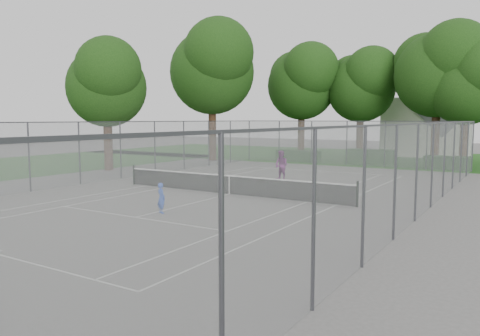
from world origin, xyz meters
The scene contains 17 objects.
ground centered at (0.00, 0.00, 0.00)m, with size 120.00×120.00×0.00m, color slate.
grass_far centered at (0.00, 26.00, 0.00)m, with size 60.00×20.00×0.00m, color #1D4D16.
court_markings centered at (0.00, 0.00, 0.01)m, with size 11.03×23.83×0.01m.
tennis_net centered at (0.00, 0.00, 0.51)m, with size 12.87×0.10×1.10m.
perimeter_fence centered at (0.00, 0.00, 1.81)m, with size 18.08×34.08×3.52m.
tree_far_left centered at (-6.30, 22.30, 7.35)m, with size 7.44×6.80×10.70m.
tree_far_midleft centered at (-0.96, 23.53, 6.92)m, with size 7.00×6.39×10.07m.
tree_far_midright centered at (5.84, 21.85, 7.76)m, with size 7.85×7.17×11.28m.
tree_far_right centered at (8.06, 21.03, 6.56)m, with size 6.64×6.06×9.55m.
tree_side_back centered at (-11.43, 14.81, 8.32)m, with size 8.42×7.69×12.10m.
tree_side_front centered at (-13.23, 4.43, 6.35)m, with size 6.43×5.87×9.24m.
hedge_left centered at (-4.75, 18.18, 0.48)m, with size 3.84×1.15×0.96m, color #194014.
hedge_mid centered at (1.45, 18.80, 0.61)m, with size 3.87×1.11×1.22m, color #194014.
hedge_right centered at (7.32, 17.90, 0.48)m, with size 3.21×1.18×0.96m, color #194014.
house centered at (3.54, 30.28, 3.82)m, with size 7.62×5.90×9.48m.
girl_player centered at (0.29, -5.27, 0.60)m, with size 0.44×0.29×1.20m, color blue.
woman_player centered at (-0.27, 6.14, 0.89)m, with size 0.86×0.67×1.78m, color #73266F.
Camera 1 is at (12.40, -18.90, 3.66)m, focal length 35.00 mm.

